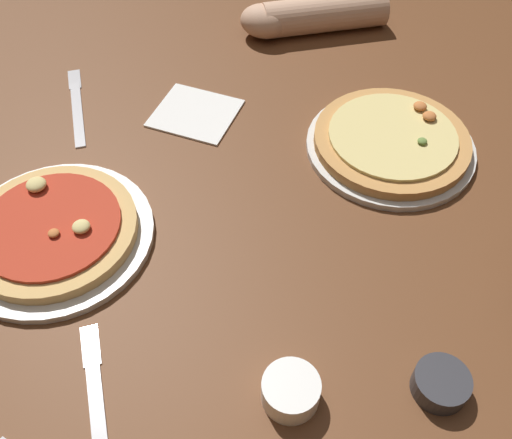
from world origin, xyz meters
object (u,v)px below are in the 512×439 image
ramekin_butter (441,384)px  knife_right (95,397)px  pizza_plate_far (391,142)px  ramekin_sauce (291,391)px  napkin_folded (195,112)px  diner_arm (308,16)px  knife_spare (77,105)px  pizza_plate_near (53,232)px

ramekin_butter → knife_right: bearing=-163.0°
pizza_plate_far → knife_right: pizza_plate_far is taller
ramekin_sauce → napkin_folded: bearing=121.3°
pizza_plate_far → diner_arm: bearing=123.9°
pizza_plate_far → napkin_folded: size_ratio=2.00×
ramekin_sauce → pizza_plate_far: bearing=82.3°
ramekin_butter → knife_spare: bearing=151.0°
pizza_plate_far → ramekin_butter: 0.44m
knife_spare → diner_arm: size_ratio=0.70×
ramekin_sauce → knife_spare: bearing=139.3°
knife_spare → diner_arm: 0.51m
pizza_plate_far → ramekin_sauce: pizza_plate_far is taller
knife_right → knife_spare: same height
pizza_plate_near → knife_right: size_ratio=1.56×
napkin_folded → ramekin_sauce: bearing=-58.7°
ramekin_sauce → diner_arm: 0.82m
knife_right → pizza_plate_far: bearing=61.5°
ramekin_butter → diner_arm: bearing=113.7°
ramekin_butter → napkin_folded: size_ratio=0.48×
ramekin_sauce → diner_arm: bearing=100.7°
knife_right → ramekin_butter: bearing=17.0°
ramekin_butter → napkin_folded: (-0.47, 0.42, -0.01)m
ramekin_sauce → napkin_folded: ramekin_sauce is taller
ramekin_butter → pizza_plate_near: bearing=171.2°
knife_spare → pizza_plate_near: bearing=-68.8°
napkin_folded → knife_right: size_ratio=0.76×
knife_right → pizza_plate_near: bearing=128.3°
ramekin_sauce → knife_right: ramekin_sauce is taller
pizza_plate_far → ramekin_butter: bearing=-75.3°
knife_right → diner_arm: (0.08, 0.87, 0.03)m
ramekin_sauce → ramekin_butter: bearing=18.8°
pizza_plate_far → diner_arm: 0.39m
napkin_folded → knife_right: napkin_folded is taller
pizza_plate_near → knife_right: (0.17, -0.21, -0.01)m
pizza_plate_far → napkin_folded: pizza_plate_far is taller
napkin_folded → pizza_plate_far: bearing=0.2°
ramekin_sauce → knife_right: 0.24m
knife_spare → diner_arm: diner_arm is taller
pizza_plate_far → knife_spare: pizza_plate_far is taller
napkin_folded → knife_spare: 0.22m
pizza_plate_near → ramekin_sauce: bearing=-20.4°
knife_right → diner_arm: bearing=84.7°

